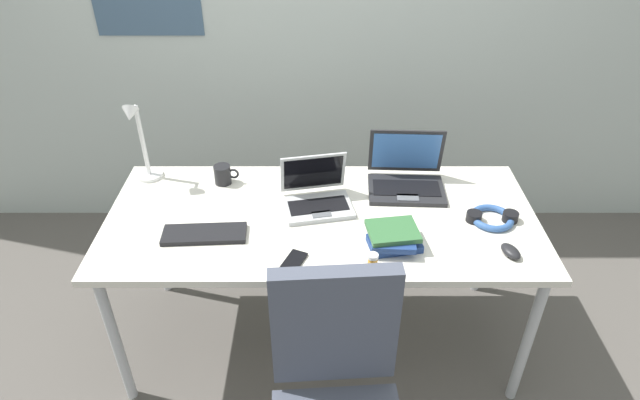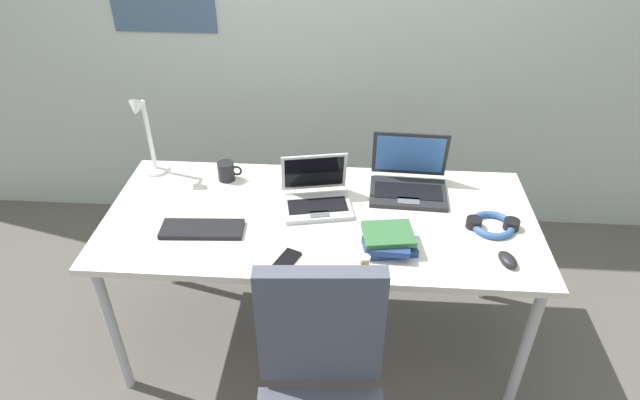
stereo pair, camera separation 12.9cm
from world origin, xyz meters
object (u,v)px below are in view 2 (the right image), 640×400
(headphones, at_px, (492,225))
(coffee_mug, at_px, (227,171))
(external_keyboard, at_px, (202,229))
(desk_lamp, at_px, (146,137))
(computer_mouse, at_px, (508,260))
(cell_phone, at_px, (286,261))
(book_stack, at_px, (389,241))
(pill_bottle, at_px, (364,265))
(laptop_back_right, at_px, (316,196))
(laptop_back_left, at_px, (409,181))

(headphones, bearing_deg, coffee_mug, 165.82)
(external_keyboard, xyz_separation_m, coffee_mug, (0.02, 0.39, 0.03))
(coffee_mug, bearing_deg, desk_lamp, 176.73)
(desk_lamp, relative_size, computer_mouse, 4.17)
(cell_phone, bearing_deg, coffee_mug, 144.73)
(cell_phone, bearing_deg, book_stack, 38.68)
(pill_bottle, bearing_deg, coffee_mug, 136.44)
(external_keyboard, xyz_separation_m, headphones, (1.17, 0.10, 0.01))
(desk_lamp, height_order, cell_phone, desk_lamp)
(external_keyboard, relative_size, cell_phone, 2.43)
(desk_lamp, distance_m, laptop_back_right, 0.82)
(laptop_back_left, relative_size, external_keyboard, 1.05)
(laptop_back_right, bearing_deg, book_stack, -43.16)
(cell_phone, distance_m, headphones, 0.85)
(desk_lamp, height_order, book_stack, desk_lamp)
(desk_lamp, distance_m, cell_phone, 0.92)
(cell_phone, xyz_separation_m, book_stack, (0.38, 0.10, 0.03))
(cell_phone, xyz_separation_m, pill_bottle, (0.29, -0.04, 0.04))
(computer_mouse, relative_size, book_stack, 0.43)
(laptop_back_left, bearing_deg, desk_lamp, 177.32)
(external_keyboard, relative_size, pill_bottle, 4.18)
(headphones, bearing_deg, cell_phone, -161.71)
(computer_mouse, distance_m, book_stack, 0.44)
(external_keyboard, bearing_deg, pill_bottle, -20.81)
(coffee_mug, bearing_deg, computer_mouse, -23.54)
(laptop_back_right, height_order, computer_mouse, laptop_back_right)
(book_stack, bearing_deg, external_keyboard, 175.19)
(desk_lamp, bearing_deg, laptop_back_left, -2.68)
(cell_phone, bearing_deg, laptop_back_right, 100.61)
(cell_phone, height_order, headphones, headphones)
(laptop_back_left, distance_m, pill_bottle, 0.60)
(laptop_back_left, relative_size, pill_bottle, 4.39)
(headphones, relative_size, pill_bottle, 2.71)
(laptop_back_right, distance_m, computer_mouse, 0.81)
(computer_mouse, xyz_separation_m, coffee_mug, (-1.16, 0.51, 0.03))
(headphones, bearing_deg, laptop_back_left, 141.73)
(pill_bottle, bearing_deg, computer_mouse, 9.83)
(laptop_back_right, xyz_separation_m, cell_phone, (-0.09, -0.38, -0.04))
(laptop_back_right, distance_m, cell_phone, 0.39)
(laptop_back_right, bearing_deg, pill_bottle, -64.20)
(laptop_back_right, height_order, pill_bottle, laptop_back_right)
(laptop_back_right, bearing_deg, coffee_mug, 157.51)
(headphones, height_order, book_stack, book_stack)
(desk_lamp, height_order, headphones, desk_lamp)
(external_keyboard, distance_m, coffee_mug, 0.39)
(laptop_back_left, xyz_separation_m, pill_bottle, (-0.20, -0.56, -0.01))
(computer_mouse, relative_size, pill_bottle, 1.22)
(external_keyboard, bearing_deg, computer_mouse, -8.68)
(book_stack, distance_m, coffee_mug, 0.85)
(laptop_back_left, height_order, cell_phone, laptop_back_left)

